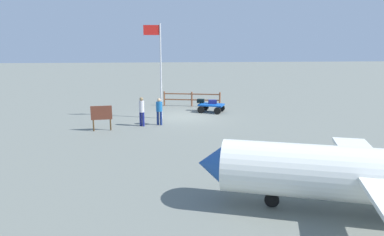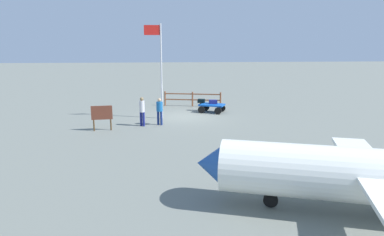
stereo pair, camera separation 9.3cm
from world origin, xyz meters
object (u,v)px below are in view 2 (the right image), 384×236
(suitcase_olive, at_px, (213,102))
(signboard, at_px, (102,114))
(flagpole, at_px, (159,63))
(luggage_cart, at_px, (212,106))
(worker_lead, at_px, (160,109))
(worker_trailing, at_px, (142,110))
(suitcase_dark, at_px, (213,102))
(suitcase_tan, at_px, (201,101))
(airplane_near, at_px, (359,175))

(suitcase_olive, distance_m, signboard, 8.28)
(flagpole, bearing_deg, luggage_cart, -154.96)
(worker_lead, relative_size, worker_trailing, 0.94)
(suitcase_olive, bearing_deg, suitcase_dark, -91.47)
(worker_trailing, bearing_deg, suitcase_tan, -132.71)
(worker_trailing, bearing_deg, suitcase_olive, -141.47)
(luggage_cart, xyz_separation_m, airplane_near, (-2.20, 14.88, 0.81))
(suitcase_tan, height_order, worker_trailing, worker_trailing)
(suitcase_dark, relative_size, worker_trailing, 0.34)
(luggage_cart, relative_size, worker_lead, 1.25)
(suitcase_tan, relative_size, worker_lead, 0.36)
(suitcase_tan, distance_m, airplane_near, 15.74)
(suitcase_tan, distance_m, worker_trailing, 5.78)
(suitcase_tan, bearing_deg, signboard, 40.30)
(luggage_cart, distance_m, suitcase_dark, 0.34)
(worker_lead, bearing_deg, worker_trailing, 10.58)
(luggage_cart, distance_m, suitcase_olive, 0.34)
(worker_lead, relative_size, flagpole, 0.27)
(suitcase_tan, height_order, airplane_near, airplane_near)
(suitcase_olive, xyz_separation_m, worker_lead, (3.68, 3.55, 0.23))
(worker_trailing, bearing_deg, suitcase_dark, -141.27)
(luggage_cart, relative_size, flagpole, 0.34)
(worker_trailing, xyz_separation_m, airplane_near, (-6.79, 11.23, 0.26))
(suitcase_dark, relative_size, worker_lead, 0.37)
(worker_lead, xyz_separation_m, airplane_near, (-5.77, 11.42, 0.27))
(suitcase_olive, distance_m, suitcase_tan, 0.93)
(suitcase_olive, bearing_deg, signboard, 34.15)
(worker_lead, bearing_deg, suitcase_dark, -135.81)
(suitcase_olive, height_order, flagpole, flagpole)
(worker_trailing, xyz_separation_m, flagpole, (-1.02, -1.99, 2.59))
(signboard, bearing_deg, suitcase_tan, -139.70)
(airplane_near, relative_size, flagpole, 1.55)
(luggage_cart, xyz_separation_m, signboard, (6.74, 4.56, 0.50))
(luggage_cart, bearing_deg, worker_trailing, 38.58)
(suitcase_tan, height_order, worker_lead, worker_lead)
(airplane_near, height_order, signboard, airplane_near)
(suitcase_olive, relative_size, worker_trailing, 0.33)
(suitcase_tan, distance_m, suitcase_dark, 0.91)
(suitcase_tan, height_order, suitcase_dark, suitcase_dark)
(suitcase_olive, distance_m, worker_trailing, 6.01)
(worker_lead, height_order, airplane_near, airplane_near)
(worker_trailing, relative_size, signboard, 1.22)
(worker_trailing, bearing_deg, worker_lead, -169.42)
(suitcase_dark, xyz_separation_m, signboard, (6.85, 4.68, 0.20))
(luggage_cart, relative_size, suitcase_tan, 3.49)
(flagpole, bearing_deg, worker_trailing, 62.85)
(suitcase_tan, xyz_separation_m, airplane_near, (-2.87, 15.47, 0.52))
(suitcase_olive, bearing_deg, worker_lead, 43.97)
(worker_trailing, bearing_deg, luggage_cart, -141.42)
(suitcase_olive, height_order, suitcase_tan, suitcase_olive)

